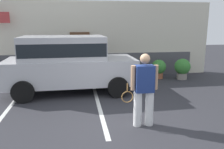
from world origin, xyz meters
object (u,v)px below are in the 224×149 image
Objects in this scene: parked_suv at (68,61)px; potted_plant_secondary at (182,68)px; potted_plant_by_porch at (159,68)px; tennis_player_man at (144,89)px.

potted_plant_secondary is at bearing 12.67° from parked_suv.
potted_plant_secondary reaches higher than potted_plant_by_porch.
tennis_player_man is at bearing -60.70° from parked_suv.
tennis_player_man is 5.46m from potted_plant_secondary.
tennis_player_man is at bearing -125.06° from potted_plant_secondary.
potted_plant_by_porch is 0.93× the size of potted_plant_secondary.
potted_plant_secondary is (3.13, 4.46, -0.41)m from tennis_player_man.
parked_suv is 4.37m from potted_plant_by_porch.
tennis_player_man is at bearing -113.99° from potted_plant_by_porch.
parked_suv is 2.58× the size of tennis_player_man.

